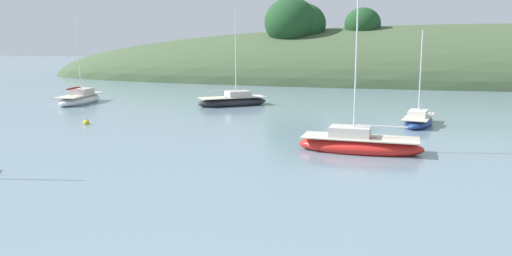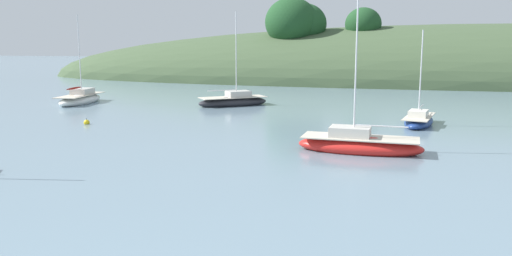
# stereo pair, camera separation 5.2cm
# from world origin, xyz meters

# --- Properties ---
(far_shoreline_hill) EXTENTS (150.00, 36.00, 21.75)m
(far_shoreline_hill) POSITION_xyz_m (24.92, 77.72, 0.13)
(far_shoreline_hill) COLOR #425638
(far_shoreline_hill) RESTS_ON ground
(sailboat_blue_center) EXTENTS (7.11, 2.96, 10.25)m
(sailboat_blue_center) POSITION_xyz_m (5.79, 20.37, 0.42)
(sailboat_blue_center) COLOR red
(sailboat_blue_center) RESTS_ON ground
(sailboat_white_near) EXTENTS (2.97, 7.39, 9.03)m
(sailboat_white_near) POSITION_xyz_m (-21.96, 37.88, 0.43)
(sailboat_white_near) COLOR white
(sailboat_white_near) RESTS_ON ground
(sailboat_navy_dinghy) EXTENTS (7.04, 6.06, 9.21)m
(sailboat_navy_dinghy) POSITION_xyz_m (-6.43, 39.34, 0.42)
(sailboat_navy_dinghy) COLOR #232328
(sailboat_navy_dinghy) RESTS_ON ground
(sailboat_cream_ketch) EXTENTS (3.13, 5.91, 7.12)m
(sailboat_cream_ketch) POSITION_xyz_m (9.97, 30.72, 0.35)
(sailboat_cream_ketch) COLOR navy
(sailboat_cream_ketch) RESTS_ON ground
(mooring_buoy_channel) EXTENTS (0.44, 0.44, 0.54)m
(mooring_buoy_channel) POSITION_xyz_m (-14.26, 25.95, 0.12)
(mooring_buoy_channel) COLOR yellow
(mooring_buoy_channel) RESTS_ON ground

